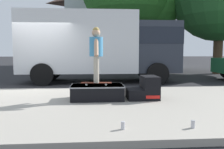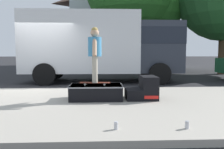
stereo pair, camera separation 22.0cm
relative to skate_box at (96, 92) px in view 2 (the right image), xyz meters
The scene contains 10 objects.
ground_plane 3.39m from the skate_box, 131.08° to the left, with size 140.00×140.00×0.00m, color black.
sidewalk_slab 2.28m from the skate_box, 168.36° to the right, with size 50.00×5.00×0.12m, color #A8A093.
skate_box is the anchor object (origin of this frame).
kicker_ramp 1.24m from the skate_box, ahead, with size 0.79×0.75×0.59m.
skateboard 0.23m from the skate_box, 153.70° to the right, with size 0.79×0.25×0.07m.
skater_kid 1.07m from the skate_box, 153.70° to the right, with size 0.34×0.72×1.40m.
soda_can 2.49m from the skate_box, 81.65° to the right, with size 0.07×0.07×0.13m.
soda_can_b 2.89m from the skate_box, 58.98° to the right, with size 0.07×0.07×0.13m.
box_truck 4.95m from the skate_box, 87.28° to the left, with size 6.91×2.63×3.05m.
house_behind 18.24m from the skate_box, 83.34° to the left, with size 9.54×8.23×8.40m.
Camera 2 is at (2.34, -8.66, 1.33)m, focal length 38.40 mm.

